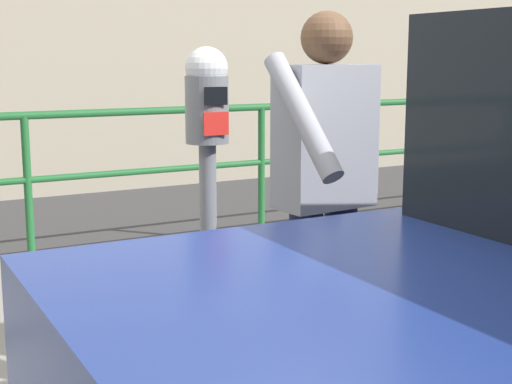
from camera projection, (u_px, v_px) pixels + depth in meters
sidewalk_curb at (93, 331)px, 4.28m from camera, size 36.00×3.40×0.14m
parking_meter at (208, 153)px, 2.97m from camera, size 0.17×0.18×1.53m
pedestrian_at_meter at (325, 179)px, 3.27m from camera, size 0.62×0.56×1.68m
background_railing at (26, 154)px, 5.49m from camera, size 24.06×0.06×1.10m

